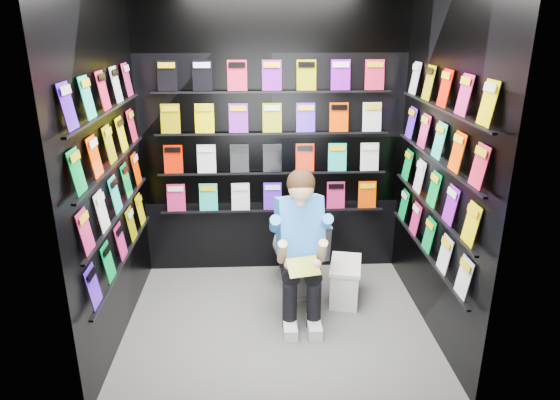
{
  "coord_description": "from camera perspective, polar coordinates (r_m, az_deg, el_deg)",
  "views": [
    {
      "loc": [
        -0.15,
        -3.46,
        2.29
      ],
      "look_at": [
        0.03,
        0.15,
        1.0
      ],
      "focal_mm": 32.0,
      "sensor_mm": 36.0,
      "label": 1
    }
  ],
  "objects": [
    {
      "name": "comics_back",
      "position": [
        4.54,
        -0.9,
        7.07
      ],
      "size": [
        2.1,
        0.06,
        1.37
      ],
      "primitive_type": null,
      "color": "#F31900",
      "rests_on": "wall_back"
    },
    {
      "name": "held_comic",
      "position": [
        3.74,
        2.68,
        -7.64
      ],
      "size": [
        0.26,
        0.19,
        0.1
      ],
      "primitive_type": "cube",
      "rotation": [
        -0.96,
        0.0,
        0.21
      ],
      "color": "green",
      "rests_on": "reader"
    },
    {
      "name": "floor",
      "position": [
        4.15,
        -0.32,
        -13.88
      ],
      "size": [
        2.4,
        2.4,
        0.0
      ],
      "primitive_type": "plane",
      "color": "#5B5B59",
      "rests_on": "ground"
    },
    {
      "name": "reader",
      "position": [
        3.98,
        2.25,
        -3.14
      ],
      "size": [
        0.63,
        0.81,
        1.33
      ],
      "primitive_type": null,
      "rotation": [
        0.0,
        0.0,
        0.21
      ],
      "color": "#2F83F0",
      "rests_on": "toilet"
    },
    {
      "name": "wall_front",
      "position": [
        2.65,
        0.59,
        -2.29
      ],
      "size": [
        2.4,
        0.04,
        2.6
      ],
      "primitive_type": "cube",
      "color": "black",
      "rests_on": "floor"
    },
    {
      "name": "wall_left",
      "position": [
        3.75,
        -19.05,
        3.2
      ],
      "size": [
        0.04,
        2.0,
        2.6
      ],
      "primitive_type": "cube",
      "color": "black",
      "rests_on": "floor"
    },
    {
      "name": "wall_right",
      "position": [
        3.84,
        17.87,
        3.72
      ],
      "size": [
        0.04,
        2.0,
        2.6
      ],
      "primitive_type": "cube",
      "color": "black",
      "rests_on": "floor"
    },
    {
      "name": "longbox_lid",
      "position": [
        4.34,
        7.52,
        -7.36
      ],
      "size": [
        0.35,
        0.49,
        0.03
      ],
      "primitive_type": "cube",
      "rotation": [
        0.0,
        0.0,
        -0.22
      ],
      "color": "white",
      "rests_on": "longbox"
    },
    {
      "name": "comics_left",
      "position": [
        3.74,
        -18.61,
        3.29
      ],
      "size": [
        0.06,
        1.7,
        1.37
      ],
      "primitive_type": null,
      "color": "#F31900",
      "rests_on": "wall_left"
    },
    {
      "name": "comics_right",
      "position": [
        3.83,
        17.45,
        3.79
      ],
      "size": [
        0.06,
        1.7,
        1.37
      ],
      "primitive_type": null,
      "color": "#F31900",
      "rests_on": "wall_right"
    },
    {
      "name": "wall_back",
      "position": [
        4.57,
        -0.91,
        7.09
      ],
      "size": [
        2.4,
        0.04,
        2.6
      ],
      "primitive_type": "cube",
      "color": "black",
      "rests_on": "floor"
    },
    {
      "name": "longbox",
      "position": [
        4.42,
        7.42,
        -9.37
      ],
      "size": [
        0.32,
        0.46,
        0.32
      ],
      "primitive_type": "cube",
      "rotation": [
        0.0,
        0.0,
        -0.22
      ],
      "color": "white",
      "rests_on": "floor"
    },
    {
      "name": "toilet",
      "position": [
        4.48,
        1.76,
        -5.79
      ],
      "size": [
        0.57,
        0.82,
        0.73
      ],
      "primitive_type": "imported",
      "rotation": [
        0.0,
        0.0,
        3.35
      ],
      "color": "silver",
      "rests_on": "floor"
    }
  ]
}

